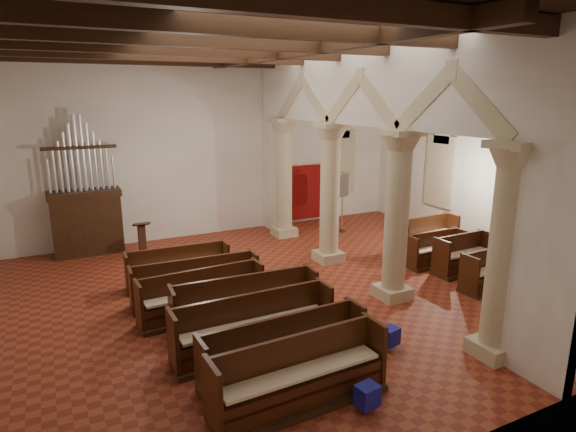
{
  "coord_description": "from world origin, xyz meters",
  "views": [
    {
      "loc": [
        -5.38,
        -10.11,
        4.83
      ],
      "look_at": [
        -0.05,
        0.5,
        1.82
      ],
      "focal_mm": 30.0,
      "sensor_mm": 36.0,
      "label": 1
    }
  ],
  "objects_px": {
    "pipe_organ": "(86,211)",
    "processional_banner": "(342,211)",
    "aisle_pew_0": "(493,275)",
    "nave_pew_0": "(300,384)",
    "lectern": "(142,243)"
  },
  "relations": [
    {
      "from": "processional_banner",
      "to": "aisle_pew_0",
      "type": "bearing_deg",
      "value": -98.87
    },
    {
      "from": "pipe_organ",
      "to": "processional_banner",
      "type": "height_order",
      "value": "pipe_organ"
    },
    {
      "from": "processional_banner",
      "to": "aisle_pew_0",
      "type": "height_order",
      "value": "processional_banner"
    },
    {
      "from": "pipe_organ",
      "to": "nave_pew_0",
      "type": "distance_m",
      "value": 10.01
    },
    {
      "from": "pipe_organ",
      "to": "nave_pew_0",
      "type": "xyz_separation_m",
      "value": [
        2.31,
        -9.69,
        -0.99
      ]
    },
    {
      "from": "processional_banner",
      "to": "aisle_pew_0",
      "type": "distance_m",
      "value": 6.23
    },
    {
      "from": "pipe_organ",
      "to": "processional_banner",
      "type": "bearing_deg",
      "value": -10.0
    },
    {
      "from": "pipe_organ",
      "to": "lectern",
      "type": "xyz_separation_m",
      "value": [
        1.4,
        -1.29,
        -0.88
      ]
    },
    {
      "from": "pipe_organ",
      "to": "aisle_pew_0",
      "type": "distance_m",
      "value": 11.86
    },
    {
      "from": "processional_banner",
      "to": "nave_pew_0",
      "type": "relative_size",
      "value": 0.76
    },
    {
      "from": "aisle_pew_0",
      "to": "pipe_organ",
      "type": "bearing_deg",
      "value": 136.02
    },
    {
      "from": "pipe_organ",
      "to": "processional_banner",
      "type": "distance_m",
      "value": 8.55
    },
    {
      "from": "pipe_organ",
      "to": "aisle_pew_0",
      "type": "xyz_separation_m",
      "value": [
        8.99,
        -7.67,
        -1.03
      ]
    },
    {
      "from": "processional_banner",
      "to": "lectern",
      "type": "bearing_deg",
      "value": 164.16
    },
    {
      "from": "pipe_organ",
      "to": "nave_pew_0",
      "type": "height_order",
      "value": "pipe_organ"
    }
  ]
}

